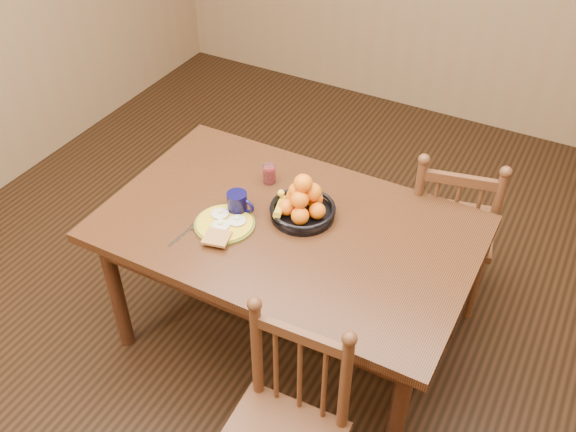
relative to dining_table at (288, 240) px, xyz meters
The scene contains 9 objects.
room 0.68m from the dining_table, ahead, with size 4.52×5.02×2.72m.
dining_table is the anchor object (origin of this frame).
chair_far 0.89m from the dining_table, 49.66° to the left, with size 0.50×0.49×0.94m.
breakfast_plate 0.29m from the dining_table, 149.74° to the right, with size 0.26×0.30×0.04m.
fork 0.45m from the dining_table, 144.08° to the right, with size 0.04×0.18×0.00m.
spoon 0.30m from the dining_table, 148.45° to the right, with size 0.04×0.16×0.01m.
coffee_mug 0.27m from the dining_table, behind, with size 0.13×0.09×0.10m.
juice_glass 0.35m from the dining_table, 133.99° to the left, with size 0.06×0.06×0.09m.
fruit_bowl 0.17m from the dining_table, 72.92° to the left, with size 0.29×0.29×0.22m.
Camera 1 is at (1.00, -1.85, 2.55)m, focal length 40.00 mm.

